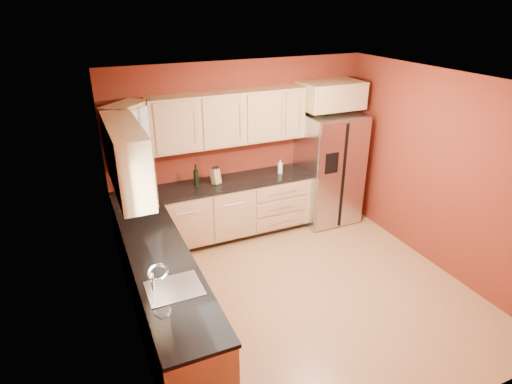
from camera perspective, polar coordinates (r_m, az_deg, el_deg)
floor at (r=5.57m, az=6.20°, el=-13.16°), size 4.00×4.00×0.00m
ceiling at (r=4.49m, az=7.73°, el=14.19°), size 4.00×4.00×0.00m
wall_back at (r=6.56m, az=-1.95°, el=5.90°), size 4.00×0.04×2.60m
wall_front at (r=3.58m, az=23.62°, el=-13.58°), size 4.00×0.04×2.60m
wall_left at (r=4.32m, az=-16.82°, el=-5.54°), size 0.04×4.00×2.60m
wall_right at (r=6.09m, az=23.38°, el=2.36°), size 0.04×4.00×2.60m
base_cabinets_back at (r=6.46m, az=-5.38°, el=-2.80°), size 2.90×0.60×0.88m
base_cabinets_left at (r=4.82m, az=-11.95°, el=-13.80°), size 0.60×2.80×0.88m
countertop_back at (r=6.25m, az=-5.51°, el=0.92°), size 2.90×0.62×0.04m
countertop_left at (r=4.56m, az=-12.33°, el=-9.21°), size 0.62×2.80×0.04m
upper_cabinets_back at (r=6.17m, az=-3.62°, el=9.77°), size 2.30×0.33×0.75m
upper_cabinets_left at (r=4.78m, az=-16.90°, el=4.35°), size 0.33×1.35×0.75m
corner_upper_cabinet at (r=5.70m, az=-16.64°, el=7.54°), size 0.67×0.67×0.75m
over_fridge_cabinet at (r=6.71m, az=9.97°, el=12.63°), size 0.92×0.60×0.40m
refrigerator at (r=6.98m, az=9.62°, el=3.15°), size 0.90×0.75×1.78m
window at (r=3.76m, az=-15.87°, el=-5.72°), size 0.03×0.90×1.00m
sink_faucet at (r=4.05m, az=-10.99°, el=-10.86°), size 0.50×0.42×0.30m
canister_left at (r=6.01m, az=-15.24°, el=0.33°), size 0.16×0.16×0.19m
canister_right at (r=5.94m, az=-14.35°, el=0.04°), size 0.12×0.12×0.18m
wine_bottle_a at (r=5.98m, az=-16.66°, el=0.85°), size 0.10×0.10×0.35m
wine_bottle_b at (r=6.16m, az=-8.00°, el=2.25°), size 0.09×0.09×0.32m
knife_block at (r=6.22m, az=-5.41°, el=2.10°), size 0.14×0.13×0.22m
soap_dispenser at (r=6.57m, az=3.24°, el=3.38°), size 0.08×0.08×0.21m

